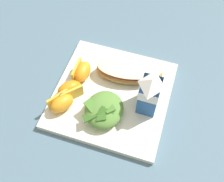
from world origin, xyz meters
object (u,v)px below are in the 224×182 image
Objects in this scene: cheesy_pizza_bread at (129,70)px; orange_wedge_middle at (70,89)px; milk_carton at (150,92)px; orange_wedge_rear at (61,103)px; orange_wedge_front at (82,71)px; white_plate at (112,95)px; green_salad_pile at (103,109)px.

cheesy_pizza_bread is 2.67× the size of orange_wedge_middle.
milk_carton is (0.08, 0.07, 0.04)m from cheesy_pizza_bread.
cheesy_pizza_bread is 0.19m from orange_wedge_rear.
white_plate is at bearing 73.16° from orange_wedge_front.
milk_carton is at bearing 97.92° from orange_wedge_middle.
green_salad_pile is 0.10m from orange_wedge_middle.
orange_wedge_front reaches higher than white_plate.
orange_wedge_middle is (0.10, -0.12, 0.00)m from cheesy_pizza_bread.
cheesy_pizza_bread is 0.11m from milk_carton.
milk_carton is at bearing 109.31° from orange_wedge_rear.
green_salad_pile reaches higher than cheesy_pizza_bread.
orange_wedge_front is at bearing -135.61° from green_salad_pile.
white_plate is 4.01× the size of orange_wedge_rear.
orange_wedge_middle is (0.03, -0.10, 0.03)m from white_plate.
green_salad_pile is 0.10m from orange_wedge_rear.
orange_wedge_rear is at bearing -41.40° from cheesy_pizza_bread.
milk_carton reaches higher than orange_wedge_front.
orange_wedge_middle is (0.06, -0.01, 0.00)m from orange_wedge_front.
orange_wedge_rear reaches higher than cheesy_pizza_bread.
milk_carton is at bearing 85.52° from white_plate.
milk_carton is 0.19m from orange_wedge_front.
white_plate is at bearing 108.92° from orange_wedge_middle.
milk_carton is 1.61× the size of orange_wedge_middle.
milk_carton is 1.57× the size of orange_wedge_rear.
orange_wedge_rear is at bearing -81.76° from green_salad_pile.
milk_carton reaches higher than cheesy_pizza_bread.
orange_wedge_front is 0.06m from orange_wedge_middle.
orange_wedge_middle is at bearing 175.02° from orange_wedge_rear.
milk_carton is 0.19m from orange_wedge_middle.
green_salad_pile is at bearing -12.19° from cheesy_pizza_bread.
green_salad_pile is (0.06, -0.00, 0.03)m from white_plate.
green_salad_pile reaches higher than white_plate.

